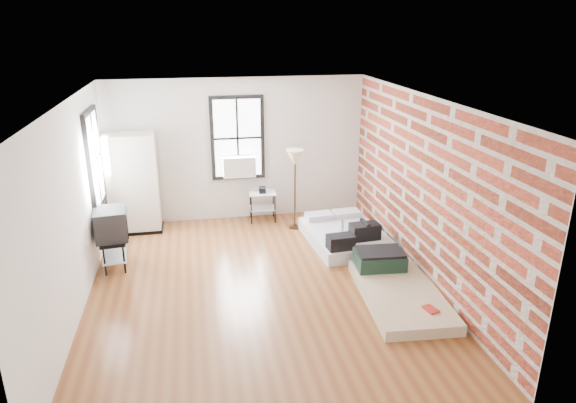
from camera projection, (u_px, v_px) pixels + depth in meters
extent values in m
plane|color=brown|center=(260.00, 287.00, 7.74)|extent=(6.00, 6.00, 0.00)
cube|color=silver|center=(238.00, 150.00, 10.04)|extent=(5.00, 0.01, 2.80)
cube|color=silver|center=(303.00, 312.00, 4.49)|extent=(5.00, 0.01, 2.80)
cube|color=silver|center=(72.00, 212.00, 6.83)|extent=(0.01, 6.00, 2.80)
cube|color=#9B3824|center=(423.00, 190.00, 7.71)|extent=(0.02, 6.00, 2.80)
cube|color=white|center=(256.00, 101.00, 6.80)|extent=(5.00, 6.00, 0.01)
cube|color=white|center=(238.00, 138.00, 9.91)|extent=(0.90, 0.02, 1.50)
cube|color=black|center=(212.00, 139.00, 9.85)|extent=(0.07, 0.08, 1.64)
cube|color=black|center=(262.00, 137.00, 10.02)|extent=(0.07, 0.08, 1.64)
cube|color=black|center=(236.00, 97.00, 9.67)|extent=(0.90, 0.08, 0.07)
cube|color=black|center=(239.00, 177.00, 10.20)|extent=(0.90, 0.08, 0.07)
cube|color=black|center=(238.00, 138.00, 9.91)|extent=(0.04, 0.02, 1.50)
cube|color=black|center=(238.00, 138.00, 9.91)|extent=(0.90, 0.02, 0.04)
cube|color=white|center=(239.00, 166.00, 9.98)|extent=(0.62, 0.30, 0.40)
cube|color=white|center=(95.00, 159.00, 8.42)|extent=(0.02, 0.90, 1.50)
cube|color=black|center=(89.00, 167.00, 7.97)|extent=(0.08, 0.07, 1.64)
cube|color=black|center=(99.00, 152.00, 8.86)|extent=(0.08, 0.07, 1.64)
cube|color=black|center=(88.00, 112.00, 8.15)|extent=(0.08, 0.90, 0.07)
cube|color=black|center=(100.00, 204.00, 8.68)|extent=(0.08, 0.90, 0.07)
cube|color=black|center=(96.00, 159.00, 8.42)|extent=(0.02, 0.04, 1.50)
cube|color=black|center=(96.00, 159.00, 8.42)|extent=(0.02, 0.90, 0.04)
cube|color=white|center=(345.00, 237.00, 9.27)|extent=(1.42, 1.83, 0.23)
cube|color=white|center=(319.00, 216.00, 9.76)|extent=(0.53, 0.36, 0.11)
cube|color=white|center=(346.00, 213.00, 9.90)|extent=(0.53, 0.36, 0.11)
cube|color=black|center=(365.00, 231.00, 8.85)|extent=(0.52, 0.33, 0.27)
cylinder|color=black|center=(365.00, 223.00, 8.80)|extent=(0.10, 0.32, 0.07)
cube|color=black|center=(341.00, 242.00, 8.47)|extent=(0.46, 0.31, 0.24)
cylinder|color=#ACCEDD|center=(342.00, 227.00, 9.13)|extent=(0.06, 0.06, 0.20)
cylinder|color=#194BAF|center=(342.00, 221.00, 9.09)|extent=(0.03, 0.03, 0.03)
cube|color=tan|center=(401.00, 294.00, 7.39)|extent=(1.20, 2.09, 0.16)
cube|color=#142E25|center=(379.00, 260.00, 8.01)|extent=(0.78, 0.58, 0.23)
cube|color=black|center=(380.00, 252.00, 7.96)|extent=(0.73, 0.54, 0.04)
cube|color=#AB261B|center=(431.00, 309.00, 6.84)|extent=(0.19, 0.24, 0.03)
cube|color=black|center=(138.00, 229.00, 9.83)|extent=(0.95, 0.55, 0.06)
cube|color=beige|center=(133.00, 182.00, 9.51)|extent=(0.91, 0.50, 1.82)
cylinder|color=black|center=(251.00, 210.00, 10.04)|extent=(0.02, 0.02, 0.58)
cylinder|color=black|center=(275.00, 209.00, 10.09)|extent=(0.02, 0.02, 0.58)
cylinder|color=black|center=(250.00, 204.00, 10.38)|extent=(0.02, 0.02, 0.58)
cylinder|color=black|center=(273.00, 203.00, 10.43)|extent=(0.02, 0.02, 0.58)
cube|color=silver|center=(262.00, 193.00, 10.14)|extent=(0.56, 0.46, 0.02)
cube|color=silver|center=(263.00, 208.00, 10.24)|extent=(0.53, 0.44, 0.02)
cube|color=black|center=(262.00, 190.00, 10.11)|extent=(0.14, 0.20, 0.11)
cylinder|color=#311F10|center=(295.00, 227.00, 9.96)|extent=(0.22, 0.22, 0.03)
cylinder|color=#311F10|center=(295.00, 194.00, 9.73)|extent=(0.03, 0.03, 1.34)
cone|color=tan|center=(295.00, 158.00, 9.49)|extent=(0.33, 0.33, 0.30)
cylinder|color=black|center=(105.00, 262.00, 8.02)|extent=(0.03, 0.03, 0.49)
cylinder|color=black|center=(124.00, 259.00, 8.10)|extent=(0.03, 0.03, 0.49)
cylinder|color=black|center=(105.00, 247.00, 8.54)|extent=(0.03, 0.03, 0.49)
cylinder|color=black|center=(124.00, 244.00, 8.63)|extent=(0.03, 0.03, 0.49)
cube|color=black|center=(113.00, 239.00, 8.24)|extent=(0.47, 0.74, 0.03)
cube|color=silver|center=(115.00, 255.00, 8.34)|extent=(0.44, 0.72, 0.02)
cube|color=black|center=(111.00, 224.00, 8.15)|extent=(0.55, 0.62, 0.49)
cube|color=black|center=(127.00, 222.00, 8.22)|extent=(0.07, 0.47, 0.39)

